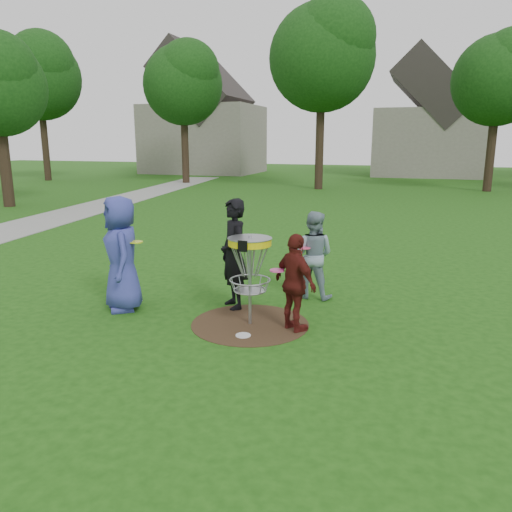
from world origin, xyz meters
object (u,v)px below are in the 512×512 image
(player_blue, at_px, (122,254))
(player_maroon, at_px, (295,283))
(player_black, at_px, (234,254))
(player_grey, at_px, (313,255))
(disc_golf_basket, at_px, (250,259))

(player_blue, relative_size, player_maroon, 1.30)
(player_black, height_order, player_grey, player_black)
(player_blue, distance_m, disc_golf_basket, 2.21)
(player_black, distance_m, player_grey, 1.48)
(player_maroon, bearing_deg, disc_golf_basket, 34.14)
(player_black, relative_size, player_maroon, 1.26)
(player_maroon, distance_m, disc_golf_basket, 0.77)
(player_blue, distance_m, player_grey, 3.25)
(player_maroon, bearing_deg, player_grey, -49.67)
(player_blue, relative_size, player_grey, 1.22)
(player_blue, distance_m, player_black, 1.82)
(player_blue, xyz_separation_m, player_grey, (2.84, 1.58, -0.17))
(player_black, distance_m, player_maroon, 1.42)
(player_blue, height_order, disc_golf_basket, player_blue)
(player_black, xyz_separation_m, disc_golf_basket, (0.50, -0.67, 0.11))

